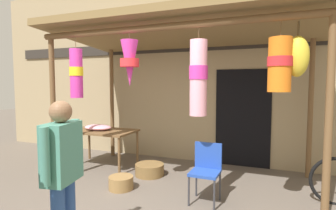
{
  "coord_description": "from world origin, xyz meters",
  "views": [
    {
      "loc": [
        1.8,
        -3.25,
        1.7
      ],
      "look_at": [
        -0.06,
        1.39,
        1.31
      ],
      "focal_mm": 28.83,
      "sensor_mm": 36.0,
      "label": 1
    }
  ],
  "objects": [
    {
      "name": "wicker_basket_by_table",
      "position": [
        -0.49,
        0.42,
        0.1
      ],
      "size": [
        0.4,
        0.4,
        0.21
      ],
      "primitive_type": "cylinder",
      "color": "olive",
      "rests_on": "ground_plane"
    },
    {
      "name": "ground_plane",
      "position": [
        0.0,
        0.0,
        0.0
      ],
      "size": [
        30.0,
        30.0,
        0.0
      ],
      "primitive_type": "plane",
      "color": "#60564C"
    },
    {
      "name": "wicker_basket_spare",
      "position": [
        -0.35,
        1.19,
        0.11
      ],
      "size": [
        0.54,
        0.54,
        0.21
      ],
      "primitive_type": "cylinder",
      "color": "brown",
      "rests_on": "ground_plane"
    },
    {
      "name": "market_stall_canopy",
      "position": [
        0.35,
        1.12,
        2.45
      ],
      "size": [
        4.68,
        2.31,
        2.78
      ],
      "color": "brown",
      "rests_on": "ground_plane"
    },
    {
      "name": "display_table",
      "position": [
        -1.49,
        1.34,
        0.68
      ],
      "size": [
        1.34,
        0.81,
        0.75
      ],
      "color": "brown",
      "rests_on": "ground_plane"
    },
    {
      "name": "shop_facade",
      "position": [
        0.01,
        2.55,
        2.03
      ],
      "size": [
        10.69,
        0.29,
        4.07
      ],
      "color": "#9E8966",
      "rests_on": "ground_plane"
    },
    {
      "name": "folding_chair",
      "position": [
        0.9,
        0.5,
        0.5
      ],
      "size": [
        0.41,
        0.41,
        0.84
      ],
      "color": "#2347A8",
      "rests_on": "ground_plane"
    },
    {
      "name": "flower_heap_on_table",
      "position": [
        -1.58,
        1.32,
        0.81
      ],
      "size": [
        0.58,
        0.41,
        0.11
      ],
      "color": "pink",
      "rests_on": "display_table"
    },
    {
      "name": "vendor_in_orange",
      "position": [
        -0.08,
        -1.28,
        0.9
      ],
      "size": [
        0.29,
        0.58,
        1.54
      ],
      "color": "#2D5193",
      "rests_on": "ground_plane"
    }
  ]
}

